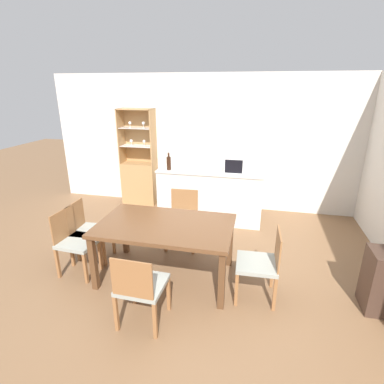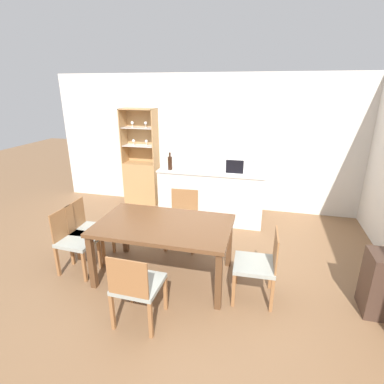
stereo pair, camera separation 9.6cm
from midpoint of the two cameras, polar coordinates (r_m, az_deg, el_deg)
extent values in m
plane|color=brown|center=(3.92, -0.20, -16.70)|extent=(18.00, 18.00, 0.00)
cube|color=silver|center=(5.84, 6.26, 9.17)|extent=(6.80, 0.06, 2.55)
cube|color=silver|center=(5.38, 4.19, -0.76)|extent=(1.82, 0.56, 0.90)
cube|color=beige|center=(5.24, 4.32, 4.03)|extent=(1.85, 0.59, 0.03)
cube|color=tan|center=(6.28, -9.06, 1.77)|extent=(0.69, 0.34, 0.85)
cube|color=tan|center=(6.21, -8.95, 10.64)|extent=(0.69, 0.02, 1.06)
cube|color=tan|center=(6.20, -12.43, 10.42)|extent=(0.02, 0.34, 1.06)
cube|color=tan|center=(5.94, -6.54, 10.35)|extent=(0.02, 0.34, 1.06)
cube|color=tan|center=(6.00, -9.83, 15.32)|extent=(0.69, 0.34, 0.02)
cube|color=white|center=(6.09, -9.45, 8.72)|extent=(0.64, 0.30, 0.01)
cube|color=white|center=(6.04, -9.64, 11.99)|extent=(0.64, 0.30, 0.01)
cylinder|color=white|center=(6.15, -10.60, 8.83)|extent=(0.04, 0.04, 0.01)
cylinder|color=white|center=(6.15, -10.61, 9.11)|extent=(0.01, 0.01, 0.06)
sphere|color=white|center=(6.14, -10.64, 9.58)|extent=(0.06, 0.06, 0.06)
cylinder|color=white|center=(6.09, -10.82, 12.06)|extent=(0.04, 0.04, 0.01)
cylinder|color=white|center=(6.09, -10.84, 12.35)|extent=(0.01, 0.01, 0.06)
sphere|color=white|center=(6.08, -10.87, 12.83)|extent=(0.06, 0.06, 0.06)
cylinder|color=white|center=(6.05, -8.22, 8.79)|extent=(0.04, 0.04, 0.01)
cylinder|color=white|center=(6.05, -8.23, 9.07)|extent=(0.01, 0.01, 0.06)
sphere|color=white|center=(6.04, -8.25, 9.55)|extent=(0.06, 0.06, 0.06)
cylinder|color=white|center=(6.01, -8.33, 12.10)|extent=(0.04, 0.04, 0.01)
cylinder|color=white|center=(6.00, -8.35, 12.38)|extent=(0.01, 0.01, 0.06)
sphere|color=white|center=(6.00, -8.37, 12.87)|extent=(0.06, 0.06, 0.06)
cube|color=brown|center=(3.68, -4.67, -6.36)|extent=(1.64, 0.99, 0.05)
cube|color=brown|center=(3.81, -17.82, -12.62)|extent=(0.07, 0.07, 0.69)
cube|color=brown|center=(3.35, 5.94, -16.59)|extent=(0.07, 0.07, 0.69)
cube|color=brown|center=(4.47, -12.07, -7.09)|extent=(0.07, 0.07, 0.69)
cube|color=brown|center=(4.08, 7.77, -9.53)|extent=(0.07, 0.07, 0.69)
cube|color=#999E93|center=(3.52, 12.56, -13.32)|extent=(0.46, 0.46, 0.05)
cube|color=#936038|center=(3.43, 16.47, -10.48)|extent=(0.03, 0.41, 0.39)
cube|color=#936038|center=(3.48, 8.74, -18.03)|extent=(0.04, 0.04, 0.41)
cube|color=#936038|center=(3.82, 9.15, -14.33)|extent=(0.04, 0.04, 0.41)
cube|color=#936038|center=(3.50, 15.78, -18.43)|extent=(0.04, 0.04, 0.41)
cube|color=#936038|center=(3.83, 15.46, -14.71)|extent=(0.04, 0.04, 0.41)
cube|color=#999E93|center=(4.37, -17.99, -7.01)|extent=(0.46, 0.46, 0.05)
cube|color=#936038|center=(4.39, -20.73, -4.12)|extent=(0.03, 0.41, 0.39)
cube|color=#936038|center=(4.54, -14.17, -8.80)|extent=(0.04, 0.04, 0.41)
cube|color=#936038|center=(4.23, -16.58, -11.29)|extent=(0.04, 0.04, 0.41)
cube|color=#936038|center=(4.73, -18.67, -8.11)|extent=(0.04, 0.04, 0.41)
cube|color=#936038|center=(4.43, -21.31, -10.41)|extent=(0.04, 0.04, 0.41)
cube|color=#999E93|center=(4.16, -20.12, -8.72)|extent=(0.48, 0.48, 0.05)
cube|color=#936038|center=(4.19, -22.80, -5.53)|extent=(0.05, 0.41, 0.39)
cube|color=#936038|center=(4.29, -15.90, -10.73)|extent=(0.04, 0.04, 0.41)
cube|color=#936038|center=(4.02, -19.15, -13.38)|extent=(0.04, 0.04, 0.41)
cube|color=#936038|center=(4.52, -20.29, -9.66)|extent=(0.04, 0.04, 0.41)
cube|color=#936038|center=(4.25, -23.67, -12.04)|extent=(0.04, 0.04, 0.41)
cube|color=#999E93|center=(4.48, -1.35, -5.34)|extent=(0.47, 0.47, 0.05)
cube|color=#936038|center=(4.59, -0.80, -1.79)|extent=(0.41, 0.04, 0.39)
cube|color=#936038|center=(4.37, 0.74, -9.37)|extent=(0.04, 0.04, 0.41)
cube|color=#936038|center=(4.45, -4.50, -8.85)|extent=(0.04, 0.04, 0.41)
cube|color=#936038|center=(4.72, 1.64, -7.02)|extent=(0.04, 0.04, 0.41)
cube|color=#936038|center=(4.80, -3.20, -6.59)|extent=(0.04, 0.04, 0.41)
cube|color=#999E93|center=(3.19, -9.22, -16.89)|extent=(0.46, 0.46, 0.05)
cube|color=#936038|center=(2.91, -11.27, -15.82)|extent=(0.41, 0.03, 0.39)
cube|color=#936038|center=(3.55, -10.73, -17.33)|extent=(0.04, 0.04, 0.41)
cube|color=#936038|center=(3.41, -4.22, -18.69)|extent=(0.04, 0.04, 0.41)
cube|color=#936038|center=(3.27, -14.06, -21.30)|extent=(0.04, 0.04, 0.41)
cube|color=#936038|center=(3.13, -6.95, -23.08)|extent=(0.04, 0.04, 0.41)
cube|color=silver|center=(5.13, 9.56, 5.17)|extent=(0.45, 0.33, 0.26)
cube|color=black|center=(4.98, 8.67, 4.77)|extent=(0.29, 0.01, 0.22)
cylinder|color=black|center=(5.23, -3.68, 5.48)|extent=(0.07, 0.07, 0.23)
cylinder|color=black|center=(5.20, -3.72, 7.10)|extent=(0.03, 0.03, 0.08)
camera|label=1|loc=(0.05, -89.38, 0.22)|focal=28.00mm
camera|label=2|loc=(0.05, 90.62, -0.22)|focal=28.00mm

